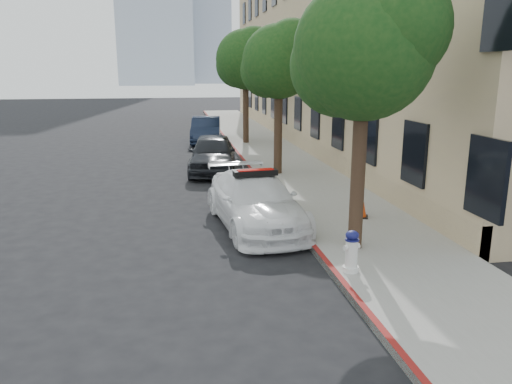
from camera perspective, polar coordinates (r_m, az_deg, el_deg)
The scene contains 13 objects.
ground at distance 12.34m, azimuth -4.96°, elevation -4.51°, with size 120.00×120.00×0.00m, color black.
sidewalk at distance 22.46m, azimuth 2.12°, elevation 4.11°, with size 3.20×50.00×0.15m, color gray.
curb_strip at distance 22.21m, azimuth -1.79°, elevation 4.00°, with size 0.12×50.00×0.15m, color maroon.
building at distance 28.55m, azimuth 11.60°, elevation 15.85°, with size 8.00×36.00×10.00m, color #CCB182.
tower_right at distance 148.13m, azimuth -6.05°, elevation 20.82°, with size 14.00×14.00×44.00m, color #9EA8B7.
tree_near at distance 10.40m, azimuth 12.46°, elevation 15.73°, with size 2.92×2.82×5.62m.
tree_mid at distance 18.08m, azimuth 2.73°, elevation 14.74°, with size 2.77×2.64×5.43m.
tree_far at distance 25.95m, azimuth -1.13°, elevation 14.98°, with size 3.10×3.00×5.81m.
police_car at distance 12.49m, azimuth -0.08°, elevation -1.04°, with size 2.33×4.74×1.47m.
parked_car_mid at distance 19.26m, azimuth -4.98°, elevation 4.40°, with size 1.72×4.28×1.46m, color black.
parked_car_far at distance 27.08m, azimuth -5.73°, elevation 7.06°, with size 1.48×4.25×1.40m, color #131C31.
fire_hydrant at distance 9.61m, azimuth 10.86°, elevation -6.70°, with size 0.34×0.31×0.81m.
traffic_cone at distance 13.14m, azimuth 11.95°, elevation -1.39°, with size 0.47×0.47×0.69m.
Camera 1 is at (-0.89, -11.68, 3.88)m, focal length 35.00 mm.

